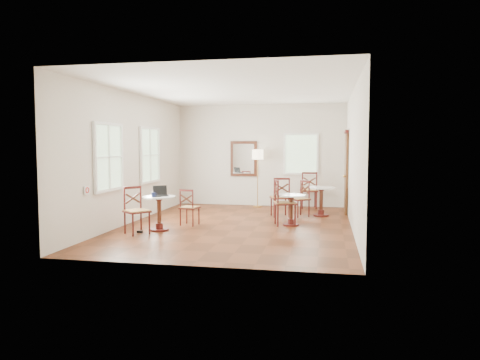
% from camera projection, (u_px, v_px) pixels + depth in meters
% --- Properties ---
extents(ground, '(7.00, 7.00, 0.00)m').
position_uv_depth(ground, '(237.00, 225.00, 10.10)').
color(ground, '#54240E').
rests_on(ground, ground).
extents(room_shell, '(5.02, 7.02, 3.01)m').
position_uv_depth(room_shell, '(237.00, 141.00, 10.24)').
color(room_shell, beige).
rests_on(room_shell, ground).
extents(cafe_table_near, '(0.69, 0.69, 0.73)m').
position_uv_depth(cafe_table_near, '(159.00, 209.00, 9.46)').
color(cafe_table_near, '#4F1813').
rests_on(cafe_table_near, ground).
extents(cafe_table_mid, '(0.66, 0.66, 0.69)m').
position_uv_depth(cafe_table_mid, '(291.00, 206.00, 10.07)').
color(cafe_table_mid, '#4F1813').
rests_on(cafe_table_mid, ground).
extents(cafe_table_back, '(0.70, 0.70, 0.74)m').
position_uv_depth(cafe_table_back, '(321.00, 198.00, 11.44)').
color(cafe_table_back, '#4F1813').
rests_on(cafe_table_back, ground).
extents(chair_near_a, '(0.43, 0.43, 0.82)m').
position_uv_depth(chair_near_a, '(189.00, 207.00, 10.09)').
color(chair_near_a, '#4F1813').
rests_on(chair_near_a, ground).
extents(chair_near_b, '(0.62, 0.62, 0.96)m').
position_uv_depth(chair_near_b, '(136.00, 210.00, 9.10)').
color(chair_near_b, '#4F1813').
rests_on(chair_near_b, ground).
extents(chair_mid_a, '(0.58, 0.58, 1.00)m').
position_uv_depth(chair_mid_a, '(280.00, 197.00, 11.32)').
color(chair_mid_a, '#4F1813').
rests_on(chair_mid_a, ground).
extents(chair_mid_b, '(0.58, 0.58, 1.03)m').
position_uv_depth(chair_mid_b, '(284.00, 203.00, 10.10)').
color(chair_mid_b, '#4F1813').
rests_on(chair_mid_b, ground).
extents(chair_back_a, '(0.54, 0.54, 1.05)m').
position_uv_depth(chair_back_a, '(309.00, 190.00, 12.86)').
color(chair_back_a, '#4F1813').
rests_on(chair_back_a, ground).
extents(chair_back_b, '(0.59, 0.59, 0.91)m').
position_uv_depth(chair_back_b, '(300.00, 199.00, 11.37)').
color(chair_back_b, '#4F1813').
rests_on(chair_back_b, ground).
extents(floor_lamp, '(0.33, 0.33, 1.68)m').
position_uv_depth(floor_lamp, '(258.00, 158.00, 13.08)').
color(floor_lamp, '#BF8C3F').
rests_on(floor_lamp, ground).
extents(laptop, '(0.38, 0.36, 0.21)m').
position_uv_depth(laptop, '(161.00, 193.00, 9.52)').
color(laptop, black).
rests_on(laptop, cafe_table_near).
extents(mouse, '(0.11, 0.08, 0.04)m').
position_uv_depth(mouse, '(155.00, 196.00, 9.33)').
color(mouse, black).
rests_on(mouse, cafe_table_near).
extents(navy_mug, '(0.12, 0.08, 0.10)m').
position_uv_depth(navy_mug, '(154.00, 195.00, 9.31)').
color(navy_mug, black).
rests_on(navy_mug, cafe_table_near).
extents(water_glass, '(0.05, 0.05, 0.09)m').
position_uv_depth(water_glass, '(162.00, 193.00, 9.59)').
color(water_glass, white).
rests_on(water_glass, cafe_table_near).
extents(power_adapter, '(0.11, 0.07, 0.04)m').
position_uv_depth(power_adapter, '(140.00, 232.00, 9.24)').
color(power_adapter, black).
rests_on(power_adapter, ground).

